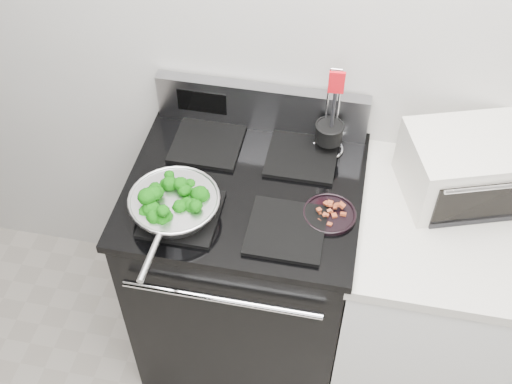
% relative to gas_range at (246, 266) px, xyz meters
% --- Properties ---
extents(back_wall, '(4.00, 0.02, 2.70)m').
position_rel_gas_range_xyz_m(back_wall, '(0.30, 0.34, 0.86)').
color(back_wall, beige).
rests_on(back_wall, ground).
extents(gas_range, '(0.79, 0.69, 1.13)m').
position_rel_gas_range_xyz_m(gas_range, '(0.00, 0.00, 0.00)').
color(gas_range, black).
rests_on(gas_range, floor).
extents(counter, '(0.62, 0.68, 0.92)m').
position_rel_gas_range_xyz_m(counter, '(0.68, -0.00, -0.03)').
color(counter, white).
rests_on(counter, floor).
extents(skillet, '(0.29, 0.46, 0.06)m').
position_rel_gas_range_xyz_m(skillet, '(-0.19, -0.17, 0.51)').
color(skillet, silver).
rests_on(skillet, gas_range).
extents(broccoli_pile, '(0.23, 0.23, 0.08)m').
position_rel_gas_range_xyz_m(broccoli_pile, '(-0.19, -0.17, 0.53)').
color(broccoli_pile, '#043204').
rests_on(broccoli_pile, skillet).
extents(bacon_plate, '(0.17, 0.17, 0.04)m').
position_rel_gas_range_xyz_m(bacon_plate, '(0.30, -0.08, 0.48)').
color(bacon_plate, black).
rests_on(bacon_plate, gas_range).
extents(utensil_holder, '(0.11, 0.11, 0.35)m').
position_rel_gas_range_xyz_m(utensil_holder, '(0.25, 0.22, 0.53)').
color(utensil_holder, silver).
rests_on(utensil_holder, gas_range).
extents(toaster_oven, '(0.46, 0.41, 0.22)m').
position_rel_gas_range_xyz_m(toaster_oven, '(0.71, 0.14, 0.54)').
color(toaster_oven, silver).
rests_on(toaster_oven, counter).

